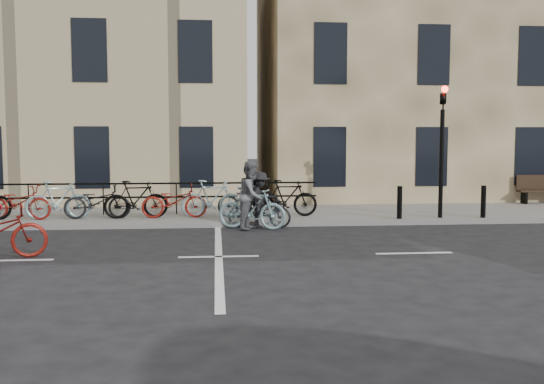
{
  "coord_description": "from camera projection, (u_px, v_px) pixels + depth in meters",
  "views": [
    {
      "loc": [
        -0.05,
        -11.94,
        2.34
      ],
      "look_at": [
        1.27,
        2.16,
        1.1
      ],
      "focal_mm": 40.0,
      "sensor_mm": 36.0,
      "label": 1
    }
  ],
  "objects": [
    {
      "name": "ground",
      "position": [
        219.0,
        257.0,
        12.05
      ],
      "size": [
        120.0,
        120.0,
        0.0
      ],
      "primitive_type": "plane",
      "color": "black",
      "rests_on": "ground"
    },
    {
      "name": "sidewalk",
      "position": [
        80.0,
        217.0,
        17.63
      ],
      "size": [
        46.0,
        4.0,
        0.15
      ],
      "primitive_type": "cube",
      "color": "slate",
      "rests_on": "ground"
    },
    {
      "name": "building_east",
      "position": [
        432.0,
        48.0,
        25.25
      ],
      "size": [
        14.0,
        10.0,
        12.0
      ],
      "primitive_type": "cube",
      "color": "#857550",
      "rests_on": "sidewalk"
    },
    {
      "name": "traffic_light",
      "position": [
        442.0,
        135.0,
        16.72
      ],
      "size": [
        0.18,
        0.3,
        3.9
      ],
      "color": "black",
      "rests_on": "sidewalk"
    },
    {
      "name": "bollard_east",
      "position": [
        400.0,
        202.0,
        16.68
      ],
      "size": [
        0.14,
        0.14,
        0.9
      ],
      "primitive_type": "cylinder",
      "color": "black",
      "rests_on": "sidewalk"
    },
    {
      "name": "bollard_west",
      "position": [
        483.0,
        202.0,
        16.9
      ],
      "size": [
        0.14,
        0.14,
        0.9
      ],
      "primitive_type": "cylinder",
      "color": "black",
      "rests_on": "sidewalk"
    },
    {
      "name": "bench",
      "position": [
        540.0,
        188.0,
        20.68
      ],
      "size": [
        1.6,
        0.41,
        0.97
      ],
      "color": "black",
      "rests_on": "sidewalk"
    },
    {
      "name": "parked_bikes",
      "position": [
        115.0,
        201.0,
        16.73
      ],
      "size": [
        11.45,
        1.23,
        1.05
      ],
      "color": "black",
      "rests_on": "sidewalk"
    },
    {
      "name": "cyclist_grey",
      "position": [
        252.0,
        202.0,
        15.69
      ],
      "size": [
        1.89,
        1.2,
        1.78
      ],
      "rotation": [
        0.0,
        0.0,
        1.17
      ],
      "color": "#8CB1B8",
      "rests_on": "ground"
    },
    {
      "name": "cyclist_dark",
      "position": [
        259.0,
        206.0,
        15.97
      ],
      "size": [
        1.76,
        1.06,
        1.49
      ],
      "rotation": [
        0.0,
        0.0,
        1.36
      ],
      "color": "black",
      "rests_on": "ground"
    }
  ]
}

